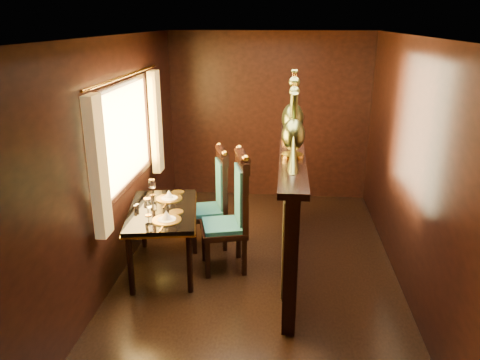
{
  "coord_description": "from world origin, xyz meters",
  "views": [
    {
      "loc": [
        0.23,
        -4.49,
        2.65
      ],
      "look_at": [
        -0.22,
        0.19,
        1.03
      ],
      "focal_mm": 35.0,
      "sensor_mm": 36.0,
      "label": 1
    }
  ],
  "objects": [
    {
      "name": "peacock_left",
      "position": [
        0.33,
        -0.04,
        1.73
      ],
      "size": [
        0.23,
        0.62,
        0.74
      ],
      "primitive_type": null,
      "color": "#1C5438",
      "rests_on": "partition"
    },
    {
      "name": "dining_table",
      "position": [
        -1.05,
        0.09,
        0.64
      ],
      "size": [
        0.92,
        1.31,
        0.91
      ],
      "rotation": [
        0.0,
        0.0,
        0.17
      ],
      "color": "black",
      "rests_on": "ground"
    },
    {
      "name": "chair_right",
      "position": [
        -0.55,
        0.7,
        0.65
      ],
      "size": [
        0.57,
        0.58,
        1.25
      ],
      "rotation": [
        0.0,
        0.0,
        0.31
      ],
      "color": "black",
      "rests_on": "ground"
    },
    {
      "name": "partition",
      "position": [
        0.32,
        0.3,
        0.71
      ],
      "size": [
        0.26,
        2.7,
        1.36
      ],
      "color": "black",
      "rests_on": "ground"
    },
    {
      "name": "room_shell",
      "position": [
        -0.09,
        0.02,
        1.58
      ],
      "size": [
        3.04,
        5.04,
        2.52
      ],
      "color": "black",
      "rests_on": "ground"
    },
    {
      "name": "ground",
      "position": [
        0.0,
        0.0,
        0.0
      ],
      "size": [
        5.0,
        5.0,
        0.0
      ],
      "primitive_type": "plane",
      "color": "black",
      "rests_on": "ground"
    },
    {
      "name": "chair_left",
      "position": [
        -0.27,
        0.18,
        0.71
      ],
      "size": [
        0.6,
        0.62,
        1.36
      ],
      "rotation": [
        0.0,
        0.0,
        0.26
      ],
      "color": "black",
      "rests_on": "ground"
    },
    {
      "name": "peacock_right",
      "position": [
        0.33,
        0.64,
        1.76
      ],
      "size": [
        0.25,
        0.68,
        0.81
      ],
      "primitive_type": null,
      "color": "#1C5438",
      "rests_on": "partition"
    }
  ]
}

